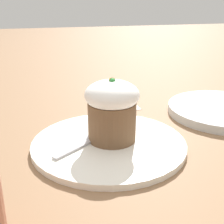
{
  "coord_description": "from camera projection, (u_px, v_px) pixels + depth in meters",
  "views": [
    {
      "loc": [
        -0.46,
        0.11,
        0.24
      ],
      "look_at": [
        0.01,
        -0.01,
        0.06
      ],
      "focal_mm": 50.0,
      "sensor_mm": 36.0,
      "label": 1
    }
  ],
  "objects": [
    {
      "name": "spoon",
      "position": [
        91.0,
        140.0,
        0.52
      ],
      "size": [
        0.08,
        0.1,
        0.01
      ],
      "color": "#B7B7BC",
      "rests_on": "dessert_plate"
    },
    {
      "name": "side_plate",
      "position": [
        223.0,
        110.0,
        0.67
      ],
      "size": [
        0.23,
        0.23,
        0.02
      ],
      "color": "silver",
      "rests_on": "ground_plane"
    },
    {
      "name": "carrot_cake",
      "position": [
        112.0,
        109.0,
        0.51
      ],
      "size": [
        0.09,
        0.09,
        0.11
      ],
      "color": "brown",
      "rests_on": "dessert_plate"
    },
    {
      "name": "paper_napkin",
      "position": [
        116.0,
        104.0,
        0.73
      ],
      "size": [
        0.11,
        0.09,
        0.0
      ],
      "color": "white",
      "rests_on": "ground_plane"
    },
    {
      "name": "dessert_plate",
      "position": [
        109.0,
        144.0,
        0.53
      ],
      "size": [
        0.26,
        0.26,
        0.01
      ],
      "color": "white",
      "rests_on": "ground_plane"
    },
    {
      "name": "ground_plane",
      "position": [
        109.0,
        147.0,
        0.53
      ],
      "size": [
        4.0,
        4.0,
        0.0
      ],
      "primitive_type": "plane",
      "color": "#846042"
    }
  ]
}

